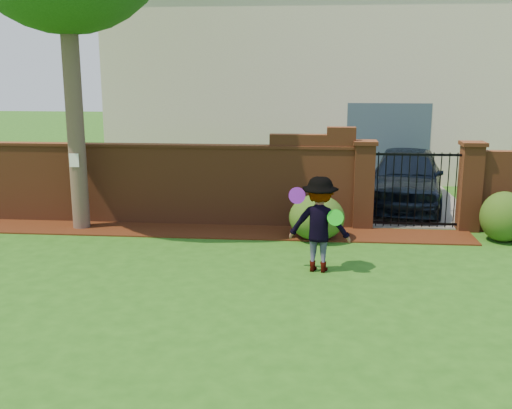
# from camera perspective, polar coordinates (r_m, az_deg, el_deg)

# --- Properties ---
(ground) EXTENTS (80.00, 80.00, 0.01)m
(ground) POSITION_cam_1_polar(r_m,az_deg,el_deg) (9.29, -2.97, -8.22)
(ground) COLOR #225715
(ground) RESTS_ON ground
(mulch_bed) EXTENTS (11.10, 1.08, 0.03)m
(mulch_bed) POSITION_cam_1_polar(r_m,az_deg,el_deg) (12.57, -5.08, -2.56)
(mulch_bed) COLOR #361609
(mulch_bed) RESTS_ON ground
(brick_wall) EXTENTS (8.70, 0.31, 2.16)m
(brick_wall) POSITION_cam_1_polar(r_m,az_deg,el_deg) (13.23, -9.17, 2.14)
(brick_wall) COLOR brown
(brick_wall) RESTS_ON ground
(pillar_left) EXTENTS (0.50, 0.50, 1.88)m
(pillar_left) POSITION_cam_1_polar(r_m,az_deg,el_deg) (12.85, 10.24, 1.93)
(pillar_left) COLOR brown
(pillar_left) RESTS_ON ground
(pillar_right) EXTENTS (0.50, 0.50, 1.88)m
(pillar_right) POSITION_cam_1_polar(r_m,az_deg,el_deg) (13.23, 19.78, 1.68)
(pillar_right) COLOR brown
(pillar_right) RESTS_ON ground
(iron_gate) EXTENTS (1.78, 0.03, 1.60)m
(iron_gate) POSITION_cam_1_polar(r_m,az_deg,el_deg) (13.01, 15.06, 1.37)
(iron_gate) COLOR black
(iron_gate) RESTS_ON ground
(driveway) EXTENTS (3.20, 8.00, 0.01)m
(driveway) POSITION_cam_1_polar(r_m,az_deg,el_deg) (17.06, 12.71, 1.20)
(driveway) COLOR slate
(driveway) RESTS_ON ground
(house) EXTENTS (12.40, 6.40, 6.30)m
(house) POSITION_cam_1_polar(r_m,az_deg,el_deg) (20.58, 4.67, 12.23)
(house) COLOR beige
(house) RESTS_ON ground
(car) EXTENTS (2.51, 4.57, 1.47)m
(car) POSITION_cam_1_polar(r_m,az_deg,el_deg) (14.97, 14.11, 2.40)
(car) COLOR black
(car) RESTS_ON ground
(paper_notice) EXTENTS (0.20, 0.01, 0.28)m
(paper_notice) POSITION_cam_1_polar(r_m,az_deg,el_deg) (12.89, -17.01, 4.07)
(paper_notice) COLOR white
(paper_notice) RESTS_ON tree
(shrub_left) EXTENTS (1.11, 1.11, 0.91)m
(shrub_left) POSITION_cam_1_polar(r_m,az_deg,el_deg) (11.92, 5.83, -1.24)
(shrub_left) COLOR #1E4715
(shrub_left) RESTS_ON ground
(shrub_middle) EXTENTS (0.91, 0.91, 1.00)m
(shrub_middle) POSITION_cam_1_polar(r_m,az_deg,el_deg) (12.70, 22.61, -1.08)
(shrub_middle) COLOR #1E4715
(shrub_middle) RESTS_ON ground
(man) EXTENTS (1.13, 0.77, 1.61)m
(man) POSITION_cam_1_polar(r_m,az_deg,el_deg) (9.96, 6.04, -1.94)
(man) COLOR gray
(man) RESTS_ON ground
(frisbee_purple) EXTENTS (0.28, 0.14, 0.27)m
(frisbee_purple) POSITION_cam_1_polar(r_m,az_deg,el_deg) (9.72, 3.94, 0.86)
(frisbee_purple) COLOR purple
(frisbee_purple) RESTS_ON man
(frisbee_green) EXTENTS (0.28, 0.11, 0.27)m
(frisbee_green) POSITION_cam_1_polar(r_m,az_deg,el_deg) (9.75, 7.61, -1.24)
(frisbee_green) COLOR #1BD11D
(frisbee_green) RESTS_ON man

